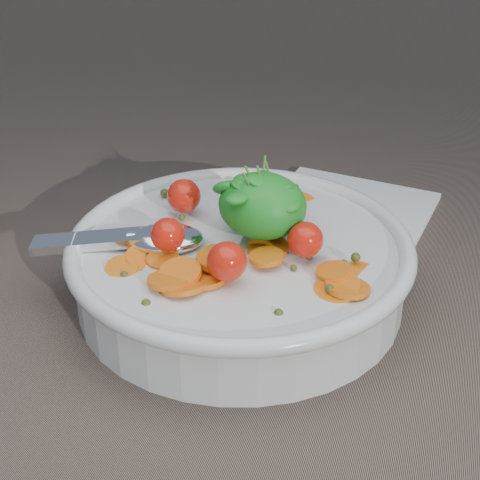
% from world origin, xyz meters
% --- Properties ---
extents(ground, '(6.00, 6.00, 0.00)m').
position_xyz_m(ground, '(0.00, 0.00, 0.00)').
color(ground, '#786456').
rests_on(ground, ground).
extents(bowl, '(0.31, 0.29, 0.12)m').
position_xyz_m(bowl, '(-0.01, 0.00, 0.03)').
color(bowl, silver).
rests_on(bowl, ground).
extents(napkin, '(0.18, 0.17, 0.01)m').
position_xyz_m(napkin, '(0.05, 0.19, 0.00)').
color(napkin, white).
rests_on(napkin, ground).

